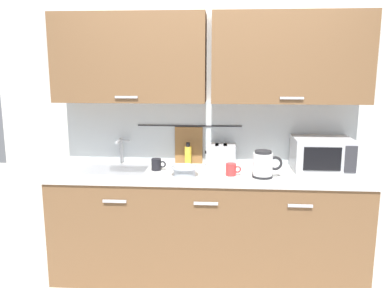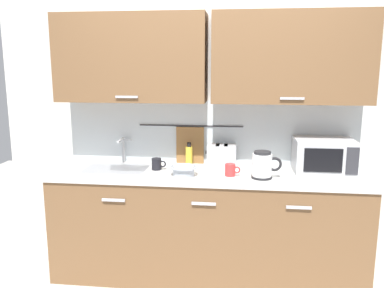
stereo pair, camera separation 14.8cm
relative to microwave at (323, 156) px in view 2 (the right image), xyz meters
name	(u,v)px [view 2 (the right image)]	position (x,y,z in m)	size (l,w,h in m)	color
counter_unit	(206,224)	(-0.93, -0.11, -0.58)	(2.53, 0.64, 0.90)	brown
back_wall_assembly	(210,92)	(-0.92, 0.12, 0.49)	(3.70, 0.41, 2.50)	silver
sink_faucet	(123,147)	(-1.68, 0.12, 0.01)	(0.09, 0.17, 0.22)	#B2B5BA
microwave	(323,156)	(0.00, 0.00, 0.00)	(0.46, 0.35, 0.27)	silver
electric_kettle	(263,165)	(-0.49, -0.24, -0.03)	(0.23, 0.16, 0.21)	black
dish_soap_bottle	(189,155)	(-1.10, 0.10, -0.05)	(0.06, 0.06, 0.20)	yellow
mug_near_sink	(157,164)	(-1.34, -0.09, -0.09)	(0.12, 0.08, 0.09)	black
mixing_bowl	(184,170)	(-1.10, -0.24, -0.09)	(0.21, 0.21, 0.08)	#A5ADB7
toaster	(222,156)	(-0.82, 0.06, -0.04)	(0.26, 0.17, 0.19)	#B7BABF
mug_by_kettle	(231,170)	(-0.73, -0.21, -0.09)	(0.12, 0.08, 0.09)	red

